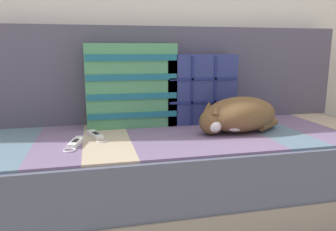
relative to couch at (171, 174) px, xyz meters
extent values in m
plane|color=#A89E8E|center=(0.00, -0.15, -0.20)|extent=(14.00, 14.00, 0.00)
cube|color=gray|center=(0.00, 0.00, -0.12)|extent=(2.16, 0.80, 0.17)
cube|color=#4C5166|center=(0.00, 0.00, 0.08)|extent=(2.12, 0.79, 0.23)
cube|color=slate|center=(-0.71, -0.02, 0.20)|extent=(0.20, 0.71, 0.01)
cube|color=slate|center=(-0.51, -0.02, 0.20)|extent=(0.20, 0.71, 0.01)
cube|color=tan|center=(-0.30, -0.02, 0.20)|extent=(0.20, 0.71, 0.01)
cube|color=slate|center=(-0.10, -0.02, 0.20)|extent=(0.20, 0.71, 0.01)
cube|color=slate|center=(0.10, -0.02, 0.20)|extent=(0.20, 0.71, 0.01)
cube|color=slate|center=(0.30, -0.02, 0.20)|extent=(0.20, 0.71, 0.01)
cube|color=slate|center=(0.51, -0.02, 0.20)|extent=(0.20, 0.71, 0.01)
cube|color=slate|center=(0.71, -0.02, 0.20)|extent=(0.20, 0.71, 0.01)
cube|color=#514C60|center=(0.00, 0.33, 0.46)|extent=(2.12, 0.14, 0.51)
cube|color=navy|center=(0.20, 0.19, 0.39)|extent=(0.38, 0.13, 0.37)
cube|color=navy|center=(0.20, 0.12, 0.33)|extent=(0.36, 0.01, 0.01)
cube|color=navy|center=(0.14, 0.12, 0.39)|extent=(0.01, 0.01, 0.35)
cube|color=navy|center=(0.20, 0.12, 0.45)|extent=(0.36, 0.01, 0.01)
cube|color=navy|center=(0.27, 0.12, 0.39)|extent=(0.01, 0.01, 0.35)
cube|color=#4C9366|center=(-0.16, 0.19, 0.42)|extent=(0.45, 0.13, 0.42)
cube|color=#1E667F|center=(-0.16, 0.12, 0.28)|extent=(0.44, 0.01, 0.03)
cube|color=#1E667F|center=(-0.16, 0.12, 0.37)|extent=(0.44, 0.01, 0.03)
cube|color=#1E667F|center=(-0.16, 0.12, 0.47)|extent=(0.44, 0.01, 0.03)
cube|color=#1E667F|center=(-0.16, 0.12, 0.56)|extent=(0.44, 0.01, 0.03)
ellipsoid|color=brown|center=(0.33, -0.06, 0.29)|extent=(0.40, 0.27, 0.17)
sphere|color=brown|center=(0.18, -0.08, 0.27)|extent=(0.12, 0.12, 0.12)
sphere|color=white|center=(0.18, -0.12, 0.26)|extent=(0.07, 0.07, 0.07)
ellipsoid|color=white|center=(0.28, -0.13, 0.27)|extent=(0.11, 0.05, 0.08)
cylinder|color=brown|center=(0.48, -0.07, 0.24)|extent=(0.15, 0.13, 0.04)
cone|color=brown|center=(0.18, -0.12, 0.34)|extent=(0.05, 0.05, 0.04)
cone|color=brown|center=(0.17, -0.05, 0.34)|extent=(0.05, 0.05, 0.04)
cube|color=white|center=(-0.43, -0.10, 0.22)|extent=(0.07, 0.15, 0.02)
cube|color=black|center=(-0.44, -0.11, 0.23)|extent=(0.03, 0.05, 0.00)
cube|color=black|center=(-0.42, -0.03, 0.22)|extent=(0.03, 0.02, 0.02)
torus|color=silver|center=(-0.46, -0.19, 0.21)|extent=(0.06, 0.06, 0.01)
cube|color=white|center=(-0.35, 0.01, 0.22)|extent=(0.08, 0.14, 0.02)
cube|color=black|center=(-0.35, 0.00, 0.23)|extent=(0.03, 0.05, 0.00)
cube|color=black|center=(-0.37, 0.07, 0.22)|extent=(0.03, 0.02, 0.02)
torus|color=silver|center=(-0.33, -0.08, 0.21)|extent=(0.06, 0.06, 0.01)
camera|label=1|loc=(-0.36, -1.48, 0.60)|focal=35.00mm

